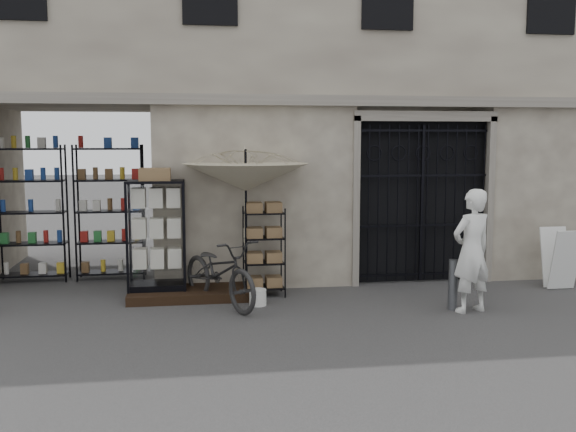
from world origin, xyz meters
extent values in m
plane|color=black|center=(0.00, 0.00, 0.00)|extent=(80.00, 80.00, 0.00)
cube|color=#B1A892|center=(0.00, 4.00, 4.50)|extent=(14.00, 4.00, 9.00)
cube|color=black|center=(-4.50, 2.80, 1.50)|extent=(3.00, 1.70, 3.00)
cube|color=black|center=(-4.55, 3.30, 1.25)|extent=(2.70, 0.50, 2.50)
cube|color=black|center=(1.75, 2.28, 1.50)|extent=(2.50, 0.06, 3.00)
cube|color=black|center=(1.75, 2.12, 1.45)|extent=(0.05, 0.05, 2.80)
cube|color=black|center=(-2.40, 1.55, 0.07)|extent=(2.00, 0.90, 0.15)
cube|color=black|center=(-2.93, 1.68, 0.20)|extent=(0.89, 0.55, 0.10)
cube|color=silver|center=(-2.93, 1.40, 1.04)|extent=(0.83, 0.01, 1.67)
cube|color=silver|center=(-2.93, 1.68, 0.94)|extent=(0.75, 0.40, 1.39)
cube|color=olive|center=(-2.93, 1.68, 1.98)|extent=(0.50, 0.38, 0.20)
cube|color=black|center=(-1.18, 1.58, 0.74)|extent=(0.75, 0.63, 1.48)
cube|color=olive|center=(-1.18, 1.58, 0.69)|extent=(0.64, 0.51, 1.11)
cylinder|color=black|center=(-1.47, 1.57, 1.22)|extent=(0.05, 0.05, 2.44)
imported|color=tan|center=(-1.47, 1.57, 2.10)|extent=(2.12, 2.15, 1.64)
cylinder|color=silver|center=(-1.35, 0.93, 0.13)|extent=(0.33, 0.33, 0.26)
imported|color=black|center=(-1.94, 1.03, 0.00)|extent=(1.14, 1.29, 2.05)
cylinder|color=#595B60|center=(1.57, 0.23, 0.39)|extent=(0.19, 0.19, 0.78)
imported|color=white|center=(1.78, 0.08, 0.00)|extent=(1.23, 1.99, 0.45)
cube|color=silver|center=(3.97, 1.10, 0.54)|extent=(0.50, 0.25, 1.04)
cube|color=silver|center=(3.96, 1.43, 0.54)|extent=(0.50, 0.25, 1.04)
camera|label=1|loc=(-2.36, -8.87, 2.60)|focal=40.00mm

